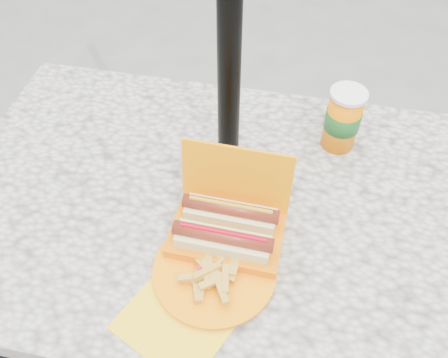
% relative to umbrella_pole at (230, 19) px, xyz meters
% --- Properties ---
extents(ground, '(60.00, 60.00, 0.00)m').
position_rel_umbrella_pole_xyz_m(ground, '(0.00, -0.16, -1.10)').
color(ground, slate).
extents(picnic_table, '(1.20, 0.80, 0.75)m').
position_rel_umbrella_pole_xyz_m(picnic_table, '(0.00, -0.16, -0.46)').
color(picnic_table, beige).
rests_on(picnic_table, ground).
extents(umbrella_pole, '(0.05, 0.05, 2.20)m').
position_rel_umbrella_pole_xyz_m(umbrella_pole, '(0.00, 0.00, 0.00)').
color(umbrella_pole, black).
rests_on(umbrella_pole, ground).
extents(hotdog_box, '(0.23, 0.18, 0.18)m').
position_rel_umbrella_pole_xyz_m(hotdog_box, '(0.05, -0.26, -0.31)').
color(hotdog_box, '#FE8A00').
rests_on(hotdog_box, picnic_table).
extents(fries_plate, '(0.29, 0.35, 0.05)m').
position_rel_umbrella_pole_xyz_m(fries_plate, '(0.03, -0.35, -0.34)').
color(fries_plate, yellow).
rests_on(fries_plate, picnic_table).
extents(soda_cup, '(0.09, 0.09, 0.16)m').
position_rel_umbrella_pole_xyz_m(soda_cup, '(0.26, 0.07, -0.27)').
color(soda_cup, '#FF7A00').
rests_on(soda_cup, picnic_table).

